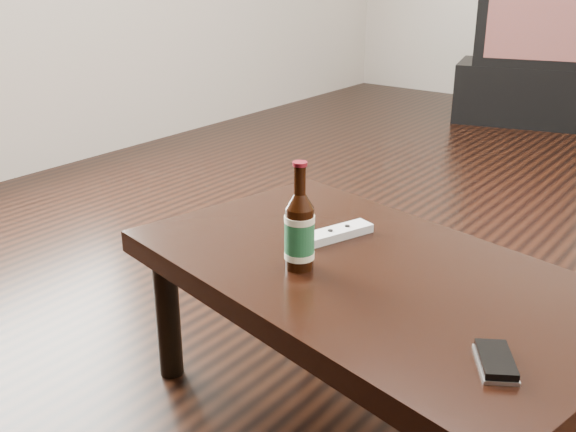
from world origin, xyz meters
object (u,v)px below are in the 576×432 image
Objects in this scene: coffee_table at (369,289)px; phone at (496,361)px; tv_stand at (532,93)px; tv at (542,19)px; remote at (337,233)px; beer_bottle at (299,232)px.

coffee_table is 9.56× the size of phone.
tv is at bearing -90.00° from tv_stand.
tv is 3.19m from remote.
tv_stand is 3.30m from coffee_table.
phone is at bearing -88.68° from tv.
coffee_table is 0.20m from beer_bottle.
tv reaches higher than beer_bottle.
phone is at bearing -11.31° from remote.
tv is 3.56× the size of beer_bottle.
beer_bottle is (0.59, -3.32, 0.29)m from tv_stand.
tv is 6.84× the size of phone.
tv_stand is 3.19m from remote.
coffee_table is at bearing 118.59° from phone.
beer_bottle reaches higher than coffee_table.
coffee_table is at bearing -13.38° from remote.
tv is 3.37m from beer_bottle.
beer_bottle is (-0.12, -0.09, 0.13)m from coffee_table.
tv is 4.42× the size of remote.
remote is (0.56, -3.13, -0.24)m from tv.
phone is at bearing -12.56° from beer_bottle.
coffee_table is 0.18m from remote.
tv_stand is 4.95× the size of remote.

